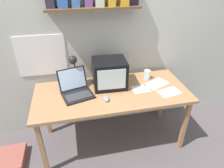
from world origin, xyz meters
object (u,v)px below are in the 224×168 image
object	(u,v)px
printed_handout	(170,92)
loose_paper_near_laptop	(157,84)
corner_desk	(112,96)
juice_glass	(147,75)
crt_monitor	(109,73)
computer_mouse	(106,99)
open_notebook	(141,89)
desk_lamp	(73,64)
laptop	(76,88)
floor_cushion	(8,159)

from	to	relation	value
printed_handout	loose_paper_near_laptop	xyz separation A→B (m)	(-0.07, 0.20, 0.00)
corner_desk	juice_glass	size ratio (longest dim) A/B	14.79
crt_monitor	computer_mouse	distance (m)	0.33
computer_mouse	open_notebook	size ratio (longest dim) A/B	0.53
loose_paper_near_laptop	printed_handout	bearing A→B (deg)	-71.58
corner_desk	crt_monitor	distance (m)	0.26
juice_glass	open_notebook	distance (m)	0.27
juice_glass	printed_handout	bearing A→B (deg)	-67.55
desk_lamp	laptop	bearing A→B (deg)	-76.89
printed_handout	floor_cushion	bearing A→B (deg)	178.07
open_notebook	floor_cushion	world-z (taller)	open_notebook
laptop	loose_paper_near_laptop	size ratio (longest dim) A/B	1.23
corner_desk	open_notebook	distance (m)	0.34
corner_desk	computer_mouse	distance (m)	0.19
crt_monitor	loose_paper_near_laptop	distance (m)	0.59
desk_lamp	computer_mouse	world-z (taller)	desk_lamp
computer_mouse	loose_paper_near_laptop	distance (m)	0.69
computer_mouse	loose_paper_near_laptop	bearing A→B (deg)	16.46
laptop	juice_glass	distance (m)	0.90
corner_desk	crt_monitor	bearing A→B (deg)	90.86
computer_mouse	corner_desk	bearing A→B (deg)	57.03
laptop	loose_paper_near_laptop	bearing A→B (deg)	-15.03
juice_glass	printed_handout	size ratio (longest dim) A/B	0.43
open_notebook	juice_glass	bearing A→B (deg)	53.75
printed_handout	loose_paper_near_laptop	distance (m)	0.22
computer_mouse	loose_paper_near_laptop	xyz separation A→B (m)	(0.66, 0.19, -0.01)
crt_monitor	laptop	xyz separation A→B (m)	(-0.40, -0.08, -0.10)
corner_desk	loose_paper_near_laptop	world-z (taller)	loose_paper_near_laptop
desk_lamp	computer_mouse	size ratio (longest dim) A/B	3.64
corner_desk	printed_handout	bearing A→B (deg)	-13.72
laptop	desk_lamp	world-z (taller)	desk_lamp
desk_lamp	printed_handout	distance (m)	1.13
desk_lamp	printed_handout	world-z (taller)	desk_lamp
desk_lamp	floor_cushion	distance (m)	1.35
loose_paper_near_laptop	desk_lamp	bearing A→B (deg)	169.72
corner_desk	open_notebook	world-z (taller)	open_notebook
juice_glass	open_notebook	world-z (taller)	juice_glass
printed_handout	floor_cushion	size ratio (longest dim) A/B	0.75
laptop	juice_glass	bearing A→B (deg)	-6.10
crt_monitor	computer_mouse	world-z (taller)	crt_monitor
laptop	printed_handout	world-z (taller)	laptop
computer_mouse	floor_cushion	distance (m)	1.38
crt_monitor	computer_mouse	bearing A→B (deg)	-105.67
laptop	floor_cushion	size ratio (longest dim) A/B	1.10
laptop	printed_handout	size ratio (longest dim) A/B	1.47
desk_lamp	loose_paper_near_laptop	distance (m)	1.01
crt_monitor	printed_handout	size ratio (longest dim) A/B	1.42
laptop	floor_cushion	distance (m)	1.17
corner_desk	printed_handout	xyz separation A→B (m)	(0.63, -0.15, 0.06)
desk_lamp	open_notebook	size ratio (longest dim) A/B	1.94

